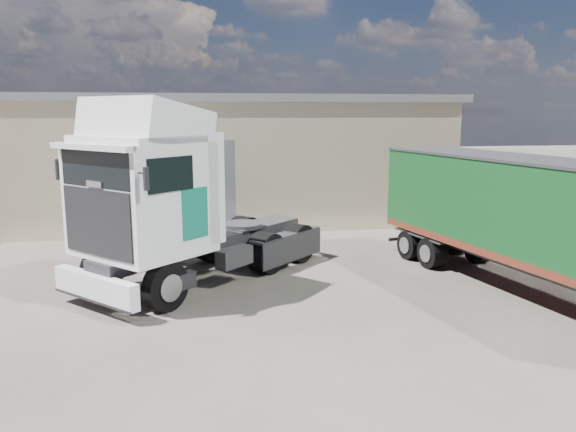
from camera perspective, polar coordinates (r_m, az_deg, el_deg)
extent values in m
plane|color=black|center=(12.13, -1.56, -11.96)|extent=(120.00, 120.00, 0.00)
cube|color=#B8B08E|center=(27.54, -18.95, 5.53)|extent=(30.00, 12.00, 5.00)
cube|color=#5D5F63|center=(27.46, -19.28, 11.04)|extent=(30.60, 12.60, 0.30)
cube|color=#5D5F63|center=(21.27, -10.73, 2.70)|extent=(4.00, 0.08, 3.60)
cube|color=#5D5F63|center=(27.47, -19.31, 11.46)|extent=(30.60, 0.40, 0.15)
cylinder|color=black|center=(14.50, -15.51, -6.05)|extent=(2.77, 2.81, 1.19)
cylinder|color=black|center=(17.09, -5.15, -3.19)|extent=(2.81, 2.85, 1.19)
cylinder|color=black|center=(18.26, -1.89, -2.26)|extent=(2.81, 2.85, 1.19)
cube|color=#2D2D30|center=(16.12, -8.08, -2.58)|extent=(6.01, 5.86, 0.34)
cube|color=silver|center=(13.90, -18.98, -6.88)|extent=(2.19, 2.25, 0.62)
cube|color=silver|center=(14.32, -14.67, 1.80)|extent=(3.80, 3.80, 2.74)
cube|color=black|center=(13.63, -18.78, -0.65)|extent=(1.76, 1.82, 1.57)
cube|color=black|center=(13.47, -19.01, 4.52)|extent=(1.79, 1.85, 0.84)
cube|color=silver|center=(14.31, -14.30, 8.91)|extent=(3.49, 3.51, 1.37)
cube|color=#0E6350|center=(15.74, -16.59, 1.33)|extent=(0.61, 0.59, 1.23)
cube|color=#0E6350|center=(13.62, -9.41, 0.25)|extent=(0.61, 0.59, 1.23)
cylinder|color=#2D2D30|center=(17.12, -4.69, -0.93)|extent=(1.74, 1.74, 0.13)
cylinder|color=black|center=(18.40, 15.64, -2.98)|extent=(2.36, 1.35, 0.92)
cube|color=#2D2D30|center=(15.75, 23.40, -4.52)|extent=(2.81, 10.36, 0.30)
cube|color=#5A2314|center=(15.68, 23.47, -3.50)|extent=(4.26, 10.66, 0.21)
cube|color=black|center=(15.45, 23.81, 0.95)|extent=(4.26, 10.66, 2.26)
cube|color=#2D2D30|center=(15.32, 24.13, 5.19)|extent=(4.32, 10.73, 0.07)
cylinder|color=black|center=(18.24, -14.10, -3.49)|extent=(1.93, 0.99, 0.63)
cylinder|color=black|center=(21.13, -11.83, -1.48)|extent=(1.93, 0.99, 0.63)
cube|color=silver|center=(19.54, -12.96, -0.43)|extent=(2.68, 4.70, 1.63)
cube|color=silver|center=(17.82, -14.45, -1.70)|extent=(1.91, 1.20, 1.06)
cube|color=black|center=(17.90, -14.36, 0.08)|extent=(1.66, 0.41, 0.58)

